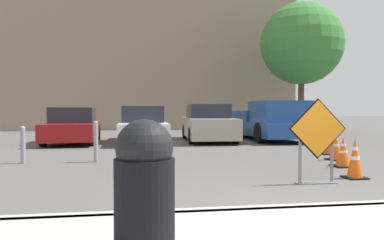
{
  "coord_description": "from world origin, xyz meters",
  "views": [
    {
      "loc": [
        -2.42,
        -4.2,
        1.3
      ],
      "look_at": [
        -0.42,
        9.08,
        0.9
      ],
      "focal_mm": 35.0,
      "sensor_mm": 36.0,
      "label": 1
    }
  ],
  "objects_px": {
    "traffic_cone_third": "(336,146)",
    "pickup_truck": "(271,123)",
    "traffic_cone_nearest": "(355,159)",
    "bollard_second": "(23,144)",
    "parked_car_second": "(143,125)",
    "bollard_nearest": "(96,140)",
    "traffic_cone_fourth": "(328,142)",
    "road_closed_sign": "(317,137)",
    "traffic_cone_second": "(343,152)",
    "parked_car_third": "(208,124)",
    "parked_car_nearest": "(73,126)",
    "trash_bin": "(145,185)"
  },
  "relations": [
    {
      "from": "traffic_cone_fourth",
      "to": "parked_car_third",
      "type": "height_order",
      "value": "parked_car_third"
    },
    {
      "from": "road_closed_sign",
      "to": "pickup_truck",
      "type": "relative_size",
      "value": 0.28
    },
    {
      "from": "parked_car_second",
      "to": "pickup_truck",
      "type": "bearing_deg",
      "value": -179.08
    },
    {
      "from": "traffic_cone_second",
      "to": "traffic_cone_fourth",
      "type": "relative_size",
      "value": 0.96
    },
    {
      "from": "traffic_cone_second",
      "to": "parked_car_second",
      "type": "height_order",
      "value": "parked_car_second"
    },
    {
      "from": "traffic_cone_nearest",
      "to": "parked_car_third",
      "type": "distance_m",
      "value": 8.58
    },
    {
      "from": "bollard_second",
      "to": "traffic_cone_third",
      "type": "bearing_deg",
      "value": -3.92
    },
    {
      "from": "parked_car_nearest",
      "to": "parked_car_third",
      "type": "relative_size",
      "value": 0.95
    },
    {
      "from": "road_closed_sign",
      "to": "bollard_nearest",
      "type": "xyz_separation_m",
      "value": [
        -4.07,
        3.32,
        -0.29
      ]
    },
    {
      "from": "traffic_cone_third",
      "to": "pickup_truck",
      "type": "relative_size",
      "value": 0.14
    },
    {
      "from": "bollard_nearest",
      "to": "parked_car_second",
      "type": "bearing_deg",
      "value": 77.18
    },
    {
      "from": "traffic_cone_second",
      "to": "traffic_cone_third",
      "type": "bearing_deg",
      "value": 68.33
    },
    {
      "from": "parked_car_nearest",
      "to": "trash_bin",
      "type": "relative_size",
      "value": 3.97
    },
    {
      "from": "traffic_cone_second",
      "to": "parked_car_nearest",
      "type": "bearing_deg",
      "value": 134.67
    },
    {
      "from": "trash_bin",
      "to": "bollard_second",
      "type": "distance_m",
      "value": 6.92
    },
    {
      "from": "bollard_nearest",
      "to": "parked_car_third",
      "type": "bearing_deg",
      "value": 55.14
    },
    {
      "from": "traffic_cone_nearest",
      "to": "parked_car_second",
      "type": "height_order",
      "value": "parked_car_second"
    },
    {
      "from": "traffic_cone_nearest",
      "to": "traffic_cone_fourth",
      "type": "relative_size",
      "value": 1.09
    },
    {
      "from": "traffic_cone_fourth",
      "to": "parked_car_second",
      "type": "height_order",
      "value": "parked_car_second"
    },
    {
      "from": "bollard_nearest",
      "to": "traffic_cone_nearest",
      "type": "bearing_deg",
      "value": -30.31
    },
    {
      "from": "traffic_cone_nearest",
      "to": "bollard_second",
      "type": "relative_size",
      "value": 0.85
    },
    {
      "from": "parked_car_second",
      "to": "bollard_nearest",
      "type": "distance_m",
      "value": 5.55
    },
    {
      "from": "parked_car_third",
      "to": "bollard_nearest",
      "type": "bearing_deg",
      "value": 57.76
    },
    {
      "from": "traffic_cone_second",
      "to": "bollard_second",
      "type": "distance_m",
      "value": 7.44
    },
    {
      "from": "traffic_cone_nearest",
      "to": "trash_bin",
      "type": "bearing_deg",
      "value": -139.32
    },
    {
      "from": "traffic_cone_third",
      "to": "traffic_cone_fourth",
      "type": "height_order",
      "value": "traffic_cone_third"
    },
    {
      "from": "trash_bin",
      "to": "bollard_second",
      "type": "height_order",
      "value": "trash_bin"
    },
    {
      "from": "parked_car_nearest",
      "to": "bollard_second",
      "type": "bearing_deg",
      "value": 85.53
    },
    {
      "from": "traffic_cone_nearest",
      "to": "traffic_cone_third",
      "type": "height_order",
      "value": "traffic_cone_nearest"
    },
    {
      "from": "traffic_cone_second",
      "to": "bollard_nearest",
      "type": "relative_size",
      "value": 0.66
    },
    {
      "from": "traffic_cone_nearest",
      "to": "parked_car_third",
      "type": "height_order",
      "value": "parked_car_third"
    },
    {
      "from": "pickup_truck",
      "to": "trash_bin",
      "type": "distance_m",
      "value": 13.06
    },
    {
      "from": "parked_car_second",
      "to": "trash_bin",
      "type": "distance_m",
      "value": 11.77
    },
    {
      "from": "traffic_cone_second",
      "to": "parked_car_third",
      "type": "height_order",
      "value": "parked_car_third"
    },
    {
      "from": "traffic_cone_second",
      "to": "parked_car_second",
      "type": "bearing_deg",
      "value": 121.82
    },
    {
      "from": "traffic_cone_nearest",
      "to": "bollard_second",
      "type": "distance_m",
      "value": 7.32
    },
    {
      "from": "pickup_truck",
      "to": "traffic_cone_second",
      "type": "bearing_deg",
      "value": 81.36
    },
    {
      "from": "traffic_cone_third",
      "to": "trash_bin",
      "type": "bearing_deg",
      "value": -130.41
    },
    {
      "from": "traffic_cone_second",
      "to": "parked_car_third",
      "type": "distance_m",
      "value": 7.37
    },
    {
      "from": "parked_car_third",
      "to": "pickup_truck",
      "type": "height_order",
      "value": "pickup_truck"
    },
    {
      "from": "road_closed_sign",
      "to": "traffic_cone_fourth",
      "type": "height_order",
      "value": "road_closed_sign"
    },
    {
      "from": "pickup_truck",
      "to": "trash_bin",
      "type": "xyz_separation_m",
      "value": [
        -5.49,
        -11.85,
        -0.04
      ]
    },
    {
      "from": "parked_car_third",
      "to": "trash_bin",
      "type": "relative_size",
      "value": 4.19
    },
    {
      "from": "bollard_nearest",
      "to": "traffic_cone_fourth",
      "type": "bearing_deg",
      "value": 5.61
    },
    {
      "from": "road_closed_sign",
      "to": "traffic_cone_nearest",
      "type": "xyz_separation_m",
      "value": [
        0.95,
        0.39,
        -0.45
      ]
    },
    {
      "from": "traffic_cone_fourth",
      "to": "bollard_nearest",
      "type": "xyz_separation_m",
      "value": [
        -6.43,
        -0.63,
        0.19
      ]
    },
    {
      "from": "parked_car_third",
      "to": "parked_car_nearest",
      "type": "bearing_deg",
      "value": 3.58
    },
    {
      "from": "parked_car_second",
      "to": "parked_car_nearest",
      "type": "bearing_deg",
      "value": -1.49
    },
    {
      "from": "traffic_cone_fourth",
      "to": "traffic_cone_second",
      "type": "bearing_deg",
      "value": -110.91
    },
    {
      "from": "traffic_cone_fourth",
      "to": "trash_bin",
      "type": "bearing_deg",
      "value": -127.64
    }
  ]
}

